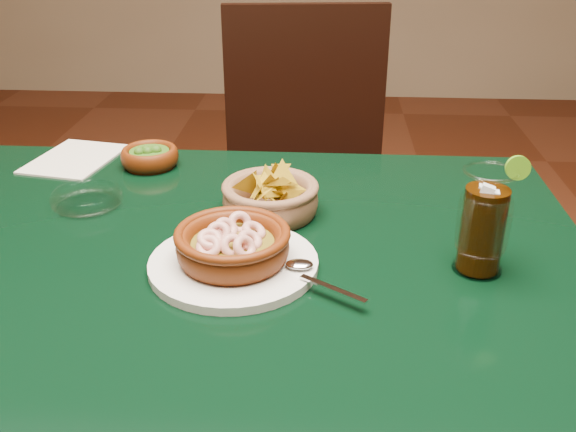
# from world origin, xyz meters

# --- Properties ---
(dining_table) EXTENTS (1.20, 0.80, 0.75)m
(dining_table) POSITION_xyz_m (0.00, 0.00, 0.65)
(dining_table) COLOR black
(dining_table) RESTS_ON ground
(dining_chair) EXTENTS (0.50, 0.50, 0.99)m
(dining_chair) POSITION_xyz_m (0.14, 0.71, 0.54)
(dining_chair) COLOR black
(dining_chair) RESTS_ON ground
(shrimp_plate) EXTENTS (0.31, 0.24, 0.07)m
(shrimp_plate) POSITION_xyz_m (0.07, -0.07, 0.78)
(shrimp_plate) COLOR silver
(shrimp_plate) RESTS_ON dining_table
(chip_basket) EXTENTS (0.19, 0.19, 0.11)m
(chip_basket) POSITION_xyz_m (0.10, 0.11, 0.78)
(chip_basket) COLOR brown
(chip_basket) RESTS_ON dining_table
(guacamole_ramekin) EXTENTS (0.13, 0.13, 0.04)m
(guacamole_ramekin) POSITION_xyz_m (-0.15, 0.30, 0.77)
(guacamole_ramekin) COLOR #481A06
(guacamole_ramekin) RESTS_ON dining_table
(cola_drink) EXTENTS (0.15, 0.15, 0.17)m
(cola_drink) POSITION_xyz_m (0.41, -0.05, 0.82)
(cola_drink) COLOR white
(cola_drink) RESTS_ON dining_table
(glass_ashtray) EXTENTS (0.13, 0.13, 0.03)m
(glass_ashtray) POSITION_xyz_m (-0.21, 0.12, 0.76)
(glass_ashtray) COLOR white
(glass_ashtray) RESTS_ON dining_table
(paper_menu) EXTENTS (0.18, 0.22, 0.00)m
(paper_menu) POSITION_xyz_m (-0.32, 0.33, 0.75)
(paper_menu) COLOR beige
(paper_menu) RESTS_ON dining_table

